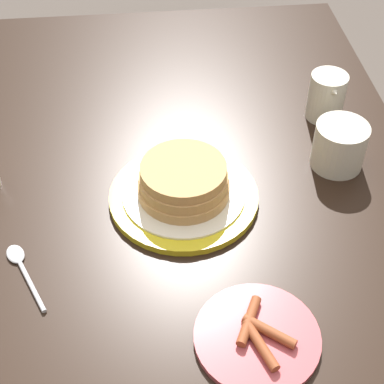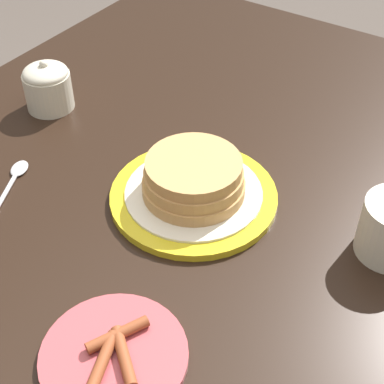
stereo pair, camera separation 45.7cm
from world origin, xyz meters
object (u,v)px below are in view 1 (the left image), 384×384
Objects in this scene: pancake_plate at (186,187)px; spoon at (24,265)px; side_plate_bacon at (261,336)px; coffee_mug at (342,144)px; creamer_pitcher at (329,95)px.

pancake_plate reaches higher than spoon.
side_plate_bacon is 1.41× the size of coffee_mug.
coffee_mug is at bearing 174.23° from creamer_pitcher.
pancake_plate is 0.29m from side_plate_bacon.
spoon is (0.16, 0.33, -0.00)m from side_plate_bacon.
creamer_pitcher is at bearing -5.77° from coffee_mug.
creamer_pitcher reaches higher than side_plate_bacon.
spoon is (-0.32, 0.55, -0.05)m from creamer_pitcher.
creamer_pitcher is (0.14, -0.01, 0.01)m from coffee_mug.
pancake_plate reaches higher than side_plate_bacon.
pancake_plate is 0.28m from spoon.
side_plate_bacon is (-0.28, -0.07, -0.02)m from pancake_plate.
coffee_mug is at bearing -71.02° from spoon.
pancake_plate is 0.29m from coffee_mug.
side_plate_bacon is at bearing -165.04° from pancake_plate.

